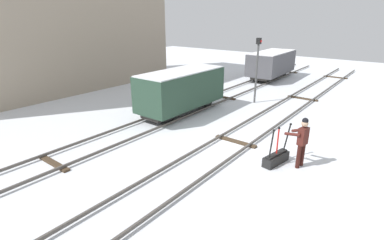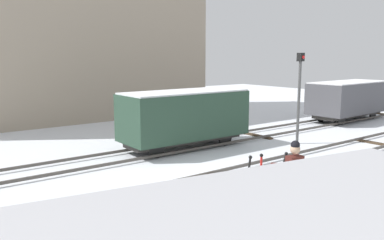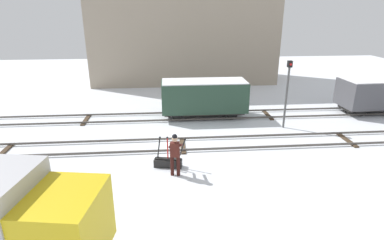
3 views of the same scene
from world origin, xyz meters
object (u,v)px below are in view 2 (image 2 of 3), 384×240
Objects in this scene: switch_lever_frame at (260,200)px; freight_car_near_switch at (349,98)px; rail_worker at (293,174)px; signal_post at (299,89)px; freight_car_mid_siding at (185,116)px.

freight_car_near_switch is (14.39, 6.51, 1.09)m from switch_lever_frame.
rail_worker is at bearing -154.77° from freight_car_near_switch.
signal_post is (6.87, 4.27, 2.16)m from switch_lever_frame.
signal_post is 0.70× the size of freight_car_near_switch.
signal_post reaches higher than freight_car_near_switch.
freight_car_near_switch is 12.00m from freight_car_mid_siding.
freight_car_near_switch is at bearing -0.08° from freight_car_mid_siding.
rail_worker is 7.55m from freight_car_mid_siding.
switch_lever_frame is 0.77× the size of rail_worker.
switch_lever_frame is 0.26× the size of freight_car_near_switch.
rail_worker is at bearing -57.47° from switch_lever_frame.
freight_car_mid_siding is at bearing 80.65° from switch_lever_frame.
rail_worker reaches higher than switch_lever_frame.
rail_worker is at bearing -142.63° from signal_post.
freight_car_mid_siding is at bearing 153.49° from signal_post.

